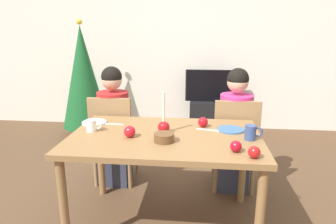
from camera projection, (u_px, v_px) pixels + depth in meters
name	position (u px, v px, depth m)	size (l,w,h in m)	color
ground_plane	(165.00, 223.00, 2.42)	(7.68, 7.68, 0.00)	brown
back_wall	(185.00, 43.00, 4.57)	(6.40, 0.10, 2.60)	silver
dining_table	(165.00, 145.00, 2.25)	(1.40, 0.90, 0.75)	olive
chair_left	(113.00, 135.00, 2.93)	(0.40, 0.40, 0.90)	#99754C
chair_right	(235.00, 139.00, 2.81)	(0.40, 0.40, 0.90)	#99754C
person_left_child	(114.00, 128.00, 2.94)	(0.30, 0.30, 1.17)	#33384C
person_right_child	(235.00, 132.00, 2.83)	(0.30, 0.30, 1.17)	#33384C
tv_stand	(211.00, 117.00, 4.52)	(0.64, 0.40, 0.48)	black
tv	(213.00, 86.00, 4.40)	(0.79, 0.05, 0.46)	black
christmas_tree	(83.00, 77.00, 4.25)	(0.65, 0.65, 1.64)	brown
candle_centerpiece	(164.00, 124.00, 2.25)	(0.09, 0.09, 0.32)	red
plate_left	(94.00, 122.00, 2.50)	(0.20, 0.20, 0.01)	silver
plate_right	(231.00, 130.00, 2.32)	(0.21, 0.21, 0.01)	teal
mug_left	(92.00, 126.00, 2.29)	(0.12, 0.08, 0.09)	white
mug_right	(251.00, 133.00, 2.11)	(0.13, 0.08, 0.10)	#33477F
fork_left	(113.00, 124.00, 2.46)	(0.18, 0.01, 0.01)	silver
fork_right	(208.00, 130.00, 2.32)	(0.18, 0.01, 0.01)	silver
bowl_walnuts	(164.00, 138.00, 2.08)	(0.14, 0.14, 0.06)	brown
apple_near_candle	(254.00, 152.00, 1.81)	(0.08, 0.08, 0.08)	red
apple_by_left_plate	(130.00, 132.00, 2.16)	(0.08, 0.08, 0.08)	red
apple_by_right_mug	(203.00, 122.00, 2.40)	(0.08, 0.08, 0.08)	red
apple_far_edge	(236.00, 146.00, 1.90)	(0.07, 0.07, 0.07)	#AF0F1F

